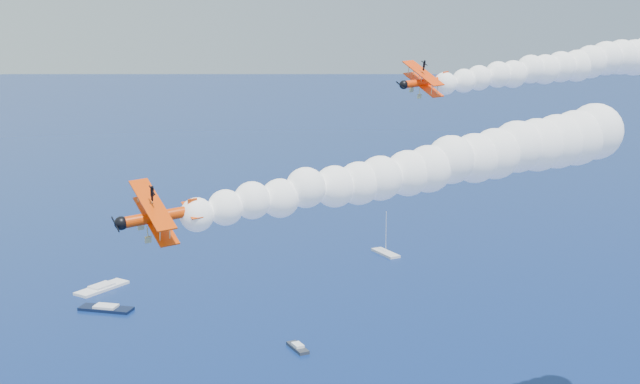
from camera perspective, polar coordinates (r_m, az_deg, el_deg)
biplane_lead at (r=107.77m, az=7.06°, el=7.33°), size 8.42×9.90×7.49m
biplane_trail at (r=70.19m, az=-10.80°, el=-1.63°), size 8.05×9.68×7.58m
smoke_trail_lead at (r=122.55m, az=17.28°, el=8.30°), size 51.05×21.15×9.70m
smoke_trail_trail at (r=80.30m, az=6.58°, el=1.56°), size 50.80×16.64×9.70m
spectator_boats at (r=174.18m, az=-19.31°, el=-12.02°), size 218.66×181.13×0.70m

